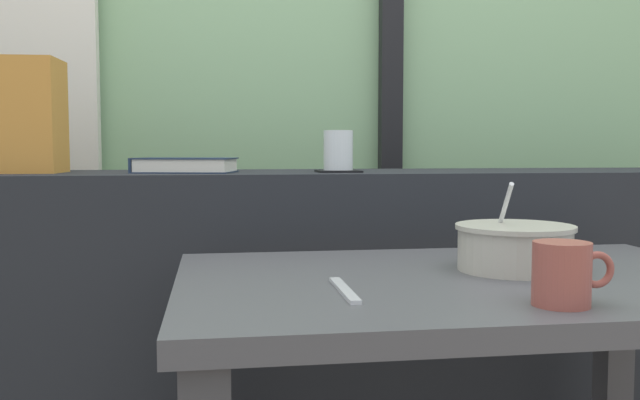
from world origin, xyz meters
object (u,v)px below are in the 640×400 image
at_px(breakfast_table, 468,358).
at_px(coaster_square, 338,171).
at_px(soup_bowl, 515,248).
at_px(fork_utensil, 344,290).
at_px(ceramic_mug, 563,274).
at_px(closed_book, 185,165).
at_px(juice_glass, 338,153).

bearing_deg(breakfast_table, coaster_square, 102.70).
height_order(breakfast_table, soup_bowl, soup_bowl).
distance_m(breakfast_table, fork_utensil, 0.28).
height_order(breakfast_table, ceramic_mug, ceramic_mug).
xyz_separation_m(breakfast_table, fork_utensil, (-0.23, -0.09, 0.14)).
height_order(closed_book, fork_utensil, closed_book).
xyz_separation_m(juice_glass, fork_utensil, (-0.10, -0.63, -0.20)).
bearing_deg(juice_glass, ceramic_mug, -77.68).
height_order(closed_book, soup_bowl, closed_book).
distance_m(juice_glass, soup_bowl, 0.57).
height_order(coaster_square, soup_bowl, coaster_square).
bearing_deg(fork_utensil, soup_bowl, 22.23).
height_order(breakfast_table, coaster_square, coaster_square).
bearing_deg(soup_bowl, juice_glass, 113.41).
relative_size(coaster_square, closed_book, 0.40).
distance_m(juice_glass, fork_utensil, 0.67).
bearing_deg(closed_book, juice_glass, -5.01).
bearing_deg(fork_utensil, juice_glass, 80.47).
bearing_deg(soup_bowl, closed_book, 137.21).
bearing_deg(juice_glass, coaster_square, 0.00).
xyz_separation_m(closed_book, fork_utensil, (0.25, -0.66, -0.17)).
relative_size(juice_glass, fork_utensil, 0.55).
distance_m(breakfast_table, closed_book, 0.80).
relative_size(coaster_square, ceramic_mug, 0.88).
xyz_separation_m(coaster_square, ceramic_mug, (0.17, -0.76, -0.11)).
relative_size(coaster_square, soup_bowl, 0.50).
relative_size(closed_book, soup_bowl, 1.24).
relative_size(soup_bowl, ceramic_mug, 1.78).
relative_size(juice_glass, ceramic_mug, 0.83).
relative_size(coaster_square, fork_utensil, 0.59).
bearing_deg(breakfast_table, ceramic_mug, -78.60).
relative_size(juice_glass, closed_book, 0.37).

